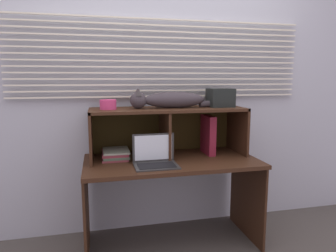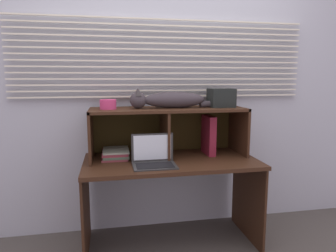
{
  "view_description": "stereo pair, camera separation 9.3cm",
  "coord_description": "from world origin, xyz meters",
  "px_view_note": "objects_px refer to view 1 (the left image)",
  "views": [
    {
      "loc": [
        -0.55,
        -2.07,
        1.33
      ],
      "look_at": [
        0.0,
        0.3,
        0.95
      ],
      "focal_mm": 32.67,
      "sensor_mm": 36.0,
      "label": 1
    },
    {
      "loc": [
        -0.46,
        -2.09,
        1.33
      ],
      "look_at": [
        0.0,
        0.3,
        0.95
      ],
      "focal_mm": 32.67,
      "sensor_mm": 36.0,
      "label": 2
    }
  ],
  "objects_px": {
    "book_stack": "(115,154)",
    "cat": "(170,100)",
    "small_basket": "(108,105)",
    "binder_upright": "(208,135)",
    "storage_box": "(220,98)",
    "laptop": "(155,159)"
  },
  "relations": [
    {
      "from": "book_stack",
      "to": "cat",
      "type": "bearing_deg",
      "value": -0.84
    },
    {
      "from": "book_stack",
      "to": "small_basket",
      "type": "xyz_separation_m",
      "value": [
        -0.04,
        -0.01,
        0.39
      ]
    },
    {
      "from": "binder_upright",
      "to": "book_stack",
      "type": "relative_size",
      "value": 1.25
    },
    {
      "from": "book_stack",
      "to": "storage_box",
      "type": "xyz_separation_m",
      "value": [
        0.87,
        -0.01,
        0.43
      ]
    },
    {
      "from": "laptop",
      "to": "book_stack",
      "type": "relative_size",
      "value": 1.23
    },
    {
      "from": "small_basket",
      "to": "storage_box",
      "type": "relative_size",
      "value": 0.63
    },
    {
      "from": "laptop",
      "to": "storage_box",
      "type": "distance_m",
      "value": 0.77
    },
    {
      "from": "binder_upright",
      "to": "storage_box",
      "type": "relative_size",
      "value": 1.62
    },
    {
      "from": "laptop",
      "to": "book_stack",
      "type": "xyz_separation_m",
      "value": [
        -0.27,
        0.25,
        -0.01
      ]
    },
    {
      "from": "binder_upright",
      "to": "book_stack",
      "type": "height_order",
      "value": "binder_upright"
    },
    {
      "from": "book_stack",
      "to": "small_basket",
      "type": "bearing_deg",
      "value": -171.85
    },
    {
      "from": "cat",
      "to": "binder_upright",
      "type": "xyz_separation_m",
      "value": [
        0.33,
        0.0,
        -0.3
      ]
    },
    {
      "from": "book_stack",
      "to": "small_basket",
      "type": "relative_size",
      "value": 2.05
    },
    {
      "from": "binder_upright",
      "to": "storage_box",
      "type": "distance_m",
      "value": 0.32
    },
    {
      "from": "laptop",
      "to": "binder_upright",
      "type": "xyz_separation_m",
      "value": [
        0.5,
        0.25,
        0.11
      ]
    },
    {
      "from": "storage_box",
      "to": "small_basket",
      "type": "bearing_deg",
      "value": 180.0
    },
    {
      "from": "laptop",
      "to": "cat",
      "type": "bearing_deg",
      "value": 55.98
    },
    {
      "from": "book_stack",
      "to": "storage_box",
      "type": "height_order",
      "value": "storage_box"
    },
    {
      "from": "binder_upright",
      "to": "cat",
      "type": "bearing_deg",
      "value": -180.0
    },
    {
      "from": "cat",
      "to": "small_basket",
      "type": "xyz_separation_m",
      "value": [
        -0.48,
        0.0,
        -0.03
      ]
    },
    {
      "from": "small_basket",
      "to": "storage_box",
      "type": "height_order",
      "value": "storage_box"
    },
    {
      "from": "binder_upright",
      "to": "storage_box",
      "type": "bearing_deg",
      "value": 0.0
    }
  ]
}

